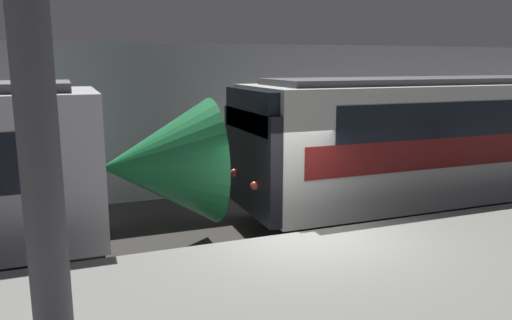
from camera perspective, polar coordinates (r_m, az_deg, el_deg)
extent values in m
plane|color=#33302D|center=(8.81, 5.24, -14.38)|extent=(120.00, 120.00, 0.00)
cube|color=#939399|center=(14.23, -6.48, 4.45)|extent=(50.00, 0.15, 4.30)
cylinder|color=#56565B|center=(5.17, -23.63, 2.31)|extent=(0.39, 0.39, 4.12)
cone|color=#238447|center=(10.12, -11.14, -0.45)|extent=(2.20, 2.58, 2.58)
sphere|color=#F2EFCC|center=(10.41, -5.91, -2.28)|extent=(0.20, 0.20, 0.20)
cube|color=black|center=(10.65, -0.63, -0.12)|extent=(0.25, 2.81, 2.17)
cube|color=black|center=(10.49, -0.64, 5.70)|extent=(0.25, 2.52, 0.87)
sphere|color=#EA4C42|center=(10.09, -0.16, -2.96)|extent=(0.18, 0.18, 0.18)
sphere|color=#EA4C42|center=(11.27, -2.51, -1.48)|extent=(0.18, 0.18, 0.18)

